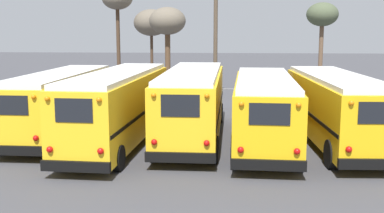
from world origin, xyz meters
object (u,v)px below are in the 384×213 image
Objects in this scene: utility_pole at (216,34)px; bare_tree_3 at (117,0)px; school_bus_0 at (60,101)px; school_bus_2 at (193,102)px; bare_tree_0 at (151,23)px; school_bus_4 at (336,106)px; bare_tree_1 at (322,16)px; school_bus_3 at (264,108)px; bare_tree_2 at (167,23)px; school_bus_1 at (119,105)px.

utility_pole is 1.05× the size of bare_tree_3.
bare_tree_3 is (-1.46, 19.27, 5.78)m from school_bus_0.
school_bus_2 is 1.26× the size of bare_tree_3.
bare_tree_0 is (-5.05, 20.55, 3.79)m from school_bus_2.
school_bus_0 is 0.96× the size of school_bus_4.
school_bus_4 is 22.12m from bare_tree_1.
school_bus_2 reaches higher than school_bus_0.
bare_tree_1 is at bearing 40.75° from utility_pole.
school_bus_3 is 24.10m from bare_tree_3.
school_bus_0 is at bearing -100.82° from bare_tree_2.
school_bus_1 is 22.05m from bare_tree_3.
school_bus_4 is at bearing -61.62° from bare_tree_0.
bare_tree_0 reaches higher than school_bus_3.
school_bus_1 is 1.27× the size of bare_tree_3.
school_bus_1 is at bearing -85.08° from bare_tree_0.
bare_tree_1 is at bearing 73.39° from school_bus_3.
school_bus_2 is 23.44m from bare_tree_1.
bare_tree_2 is (-6.35, 17.96, 3.85)m from school_bus_3.
school_bus_1 is 3.41m from school_bus_2.
school_bus_1 reaches higher than school_bus_4.
school_bus_4 is (3.17, 0.58, 0.02)m from school_bus_3.
school_bus_2 is 1.19× the size of utility_pole.
school_bus_1 is 1.01× the size of school_bus_2.
school_bus_0 is 20.68m from bare_tree_0.
utility_pole reaches higher than school_bus_1.
school_bus_4 is 25.23m from bare_tree_3.
bare_tree_3 reaches higher than school_bus_0.
school_bus_1 is 25.98m from bare_tree_1.
school_bus_1 is (3.17, -1.53, 0.09)m from school_bus_0.
school_bus_4 is 1.24× the size of bare_tree_3.
bare_tree_2 is at bearing -30.39° from bare_tree_3.
bare_tree_1 reaches higher than school_bus_1.
school_bus_3 is 14.76m from utility_pole.
school_bus_4 is at bearing -3.71° from school_bus_0.
bare_tree_2 is (1.87, -3.71, -0.02)m from bare_tree_0.
school_bus_3 is at bearing -62.04° from bare_tree_3.
school_bus_0 is at bearing 176.29° from school_bus_4.
school_bus_3 is (6.34, 0.13, -0.07)m from school_bus_1.
school_bus_0 is at bearing 154.22° from school_bus_1.
school_bus_1 is at bearing -105.22° from utility_pole.
utility_pole is 1.34× the size of bare_tree_2.
bare_tree_0 is at bearing 110.77° from school_bus_3.
bare_tree_3 is at bearing 102.55° from school_bus_1.
school_bus_4 is at bearing 10.40° from school_bus_3.
bare_tree_0 reaches higher than school_bus_1.
utility_pole is at bearing -139.25° from bare_tree_1.
bare_tree_1 is (16.07, 20.59, 4.45)m from school_bus_0.
bare_tree_2 is (3.16, 16.56, 3.87)m from school_bus_0.
school_bus_4 is 1.18× the size of utility_pole.
school_bus_0 is 14.98m from utility_pole.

